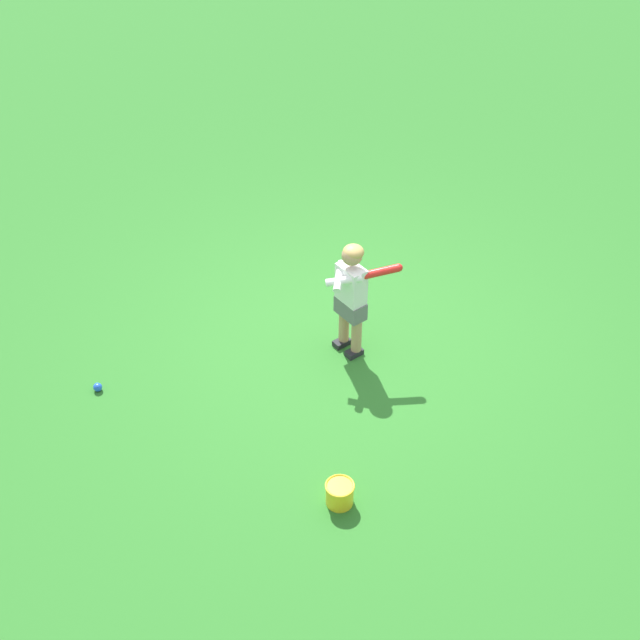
# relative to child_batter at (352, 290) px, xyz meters

# --- Properties ---
(ground_plane) EXTENTS (40.00, 40.00, 0.00)m
(ground_plane) POSITION_rel_child_batter_xyz_m (0.17, 0.01, -0.65)
(ground_plane) COLOR #2D7528
(child_batter) EXTENTS (0.38, 0.60, 1.08)m
(child_batter) POSITION_rel_child_batter_xyz_m (0.00, 0.00, 0.00)
(child_batter) COLOR #232328
(child_batter) RESTS_ON ground
(play_ball_center_lawn) EXTENTS (0.07, 0.07, 0.07)m
(play_ball_center_lawn) POSITION_rel_child_batter_xyz_m (0.62, 2.07, -0.61)
(play_ball_center_lawn) COLOR blue
(play_ball_center_lawn) RESTS_ON ground
(toy_bucket) EXTENTS (0.22, 0.22, 0.19)m
(toy_bucket) POSITION_rel_child_batter_xyz_m (-1.38, 0.95, -0.55)
(toy_bucket) COLOR yellow
(toy_bucket) RESTS_ON ground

